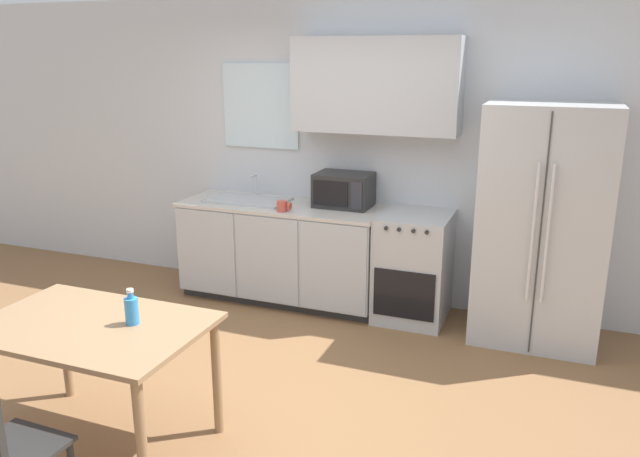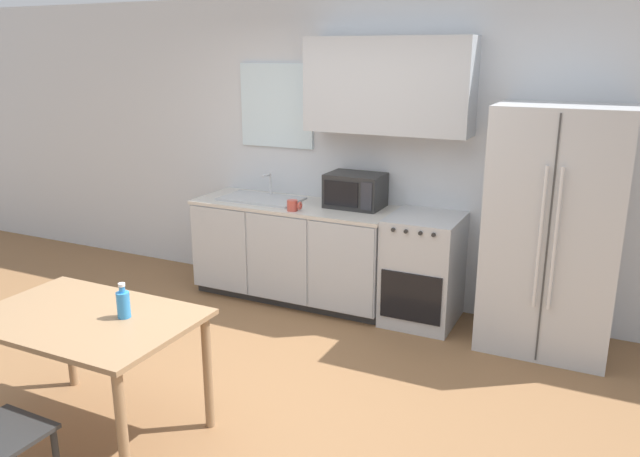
# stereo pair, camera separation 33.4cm
# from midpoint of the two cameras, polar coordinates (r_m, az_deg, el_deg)

# --- Properties ---
(ground_plane) EXTENTS (12.00, 12.00, 0.00)m
(ground_plane) POSITION_cam_midpoint_polar(r_m,az_deg,el_deg) (4.41, -8.42, -14.51)
(ground_plane) COLOR olive
(wall_back) EXTENTS (12.00, 0.38, 2.70)m
(wall_back) POSITION_cam_midpoint_polar(r_m,az_deg,el_deg) (5.60, 1.13, 7.93)
(wall_back) COLOR silver
(wall_back) RESTS_ON ground_plane
(kitchen_counter) EXTENTS (1.85, 0.68, 0.90)m
(kitchen_counter) POSITION_cam_midpoint_polar(r_m,az_deg,el_deg) (5.73, -5.11, -2.12)
(kitchen_counter) COLOR #333333
(kitchen_counter) RESTS_ON ground_plane
(oven_range) EXTENTS (0.58, 0.65, 0.92)m
(oven_range) POSITION_cam_midpoint_polar(r_m,az_deg,el_deg) (5.33, 6.77, -3.51)
(oven_range) COLOR #B7BABC
(oven_range) RESTS_ON ground_plane
(refrigerator) EXTENTS (0.94, 0.74, 1.86)m
(refrigerator) POSITION_cam_midpoint_polar(r_m,az_deg,el_deg) (5.02, 17.87, 0.23)
(refrigerator) COLOR silver
(refrigerator) RESTS_ON ground_plane
(kitchen_sink) EXTENTS (0.74, 0.42, 0.22)m
(kitchen_sink) POSITION_cam_midpoint_polar(r_m,az_deg,el_deg) (5.77, -8.26, 2.64)
(kitchen_sink) COLOR #B7BABC
(kitchen_sink) RESTS_ON kitchen_counter
(microwave) EXTENTS (0.49, 0.36, 0.30)m
(microwave) POSITION_cam_midpoint_polar(r_m,az_deg,el_deg) (5.47, 0.44, 3.54)
(microwave) COLOR #282828
(microwave) RESTS_ON kitchen_counter
(coffee_mug) EXTENTS (0.13, 0.09, 0.09)m
(coffee_mug) POSITION_cam_midpoint_polar(r_m,az_deg,el_deg) (5.33, -5.21, 2.04)
(coffee_mug) COLOR #BF4C3F
(coffee_mug) RESTS_ON kitchen_counter
(dining_table) EXTENTS (1.26, 0.84, 0.76)m
(dining_table) POSITION_cam_midpoint_polar(r_m,az_deg,el_deg) (3.81, -22.52, -9.47)
(dining_table) COLOR #997551
(dining_table) RESTS_ON ground_plane
(drink_bottle) EXTENTS (0.08, 0.08, 0.21)m
(drink_bottle) POSITION_cam_midpoint_polar(r_m,az_deg,el_deg) (3.66, -19.40, -7.07)
(drink_bottle) COLOR #338CD8
(drink_bottle) RESTS_ON dining_table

